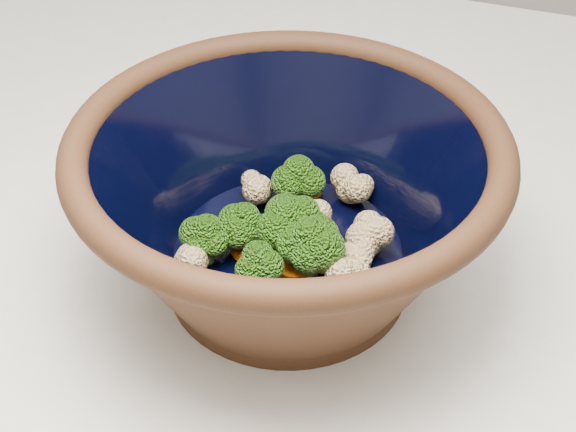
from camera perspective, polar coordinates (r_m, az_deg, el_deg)
name	(u,v)px	position (r m, az deg, el deg)	size (l,w,h in m)	color
mixing_bowl	(288,202)	(0.60, 0.00, 1.00)	(0.40, 0.40, 0.14)	black
vegetable_pile	(289,226)	(0.62, 0.10, -0.69)	(0.15, 0.17, 0.06)	#608442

